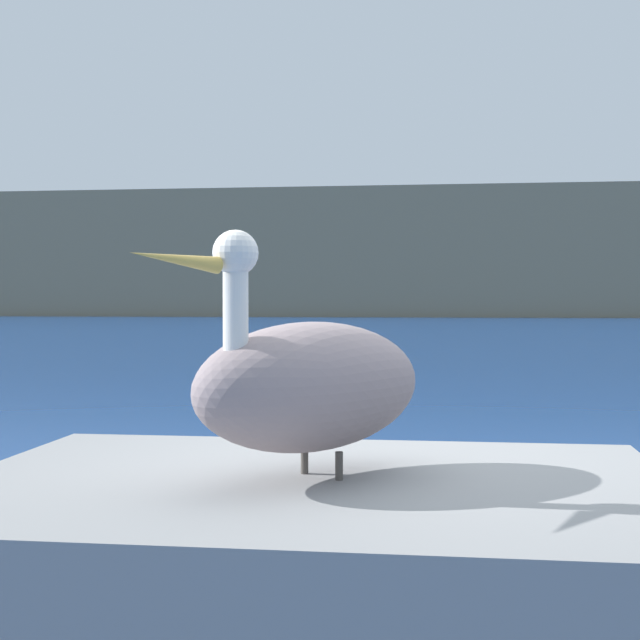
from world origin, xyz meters
TOP-DOWN VIEW (x-y plane):
  - ground_plane at (0.00, 0.00)m, footprint 260.00×260.00m
  - hillside_backdrop at (0.00, 64.69)m, footprint 140.00×10.88m
  - pier_dock at (-0.45, -0.77)m, footprint 2.74×2.01m
  - pelican at (-0.46, -0.78)m, footprint 1.07×1.28m

SIDE VIEW (x-z plane):
  - ground_plane at x=0.00m, z-range 0.00..0.00m
  - pier_dock at x=-0.45m, z-range 0.00..0.65m
  - pelican at x=-0.46m, z-range 0.55..1.48m
  - hillside_backdrop at x=0.00m, z-range 0.00..9.05m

